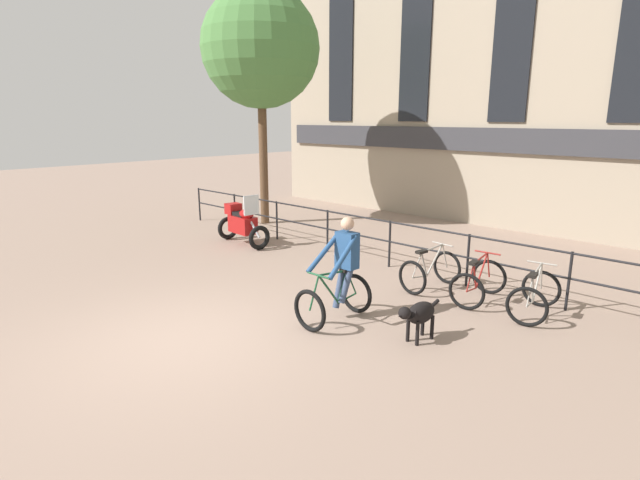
{
  "coord_description": "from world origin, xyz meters",
  "views": [
    {
      "loc": [
        6.25,
        -3.6,
        3.25
      ],
      "look_at": [
        0.1,
        2.86,
        1.05
      ],
      "focal_mm": 28.0,
      "sensor_mm": 36.0,
      "label": 1
    }
  ],
  "objects_px": {
    "parked_motorcycle": "(242,223)",
    "parked_bicycle_mid_left": "(478,282)",
    "parked_bicycle_mid_right": "(534,296)",
    "parked_bicycle_near_lamp": "(430,271)",
    "cyclist_with_bike": "(340,275)",
    "dog": "(419,314)"
  },
  "relations": [
    {
      "from": "parked_bicycle_mid_right",
      "to": "parked_motorcycle",
      "type": "bearing_deg",
      "value": -6.27
    },
    {
      "from": "dog",
      "to": "parked_bicycle_near_lamp",
      "type": "bearing_deg",
      "value": 124.24
    },
    {
      "from": "parked_motorcycle",
      "to": "parked_bicycle_mid_left",
      "type": "bearing_deg",
      "value": -82.04
    },
    {
      "from": "dog",
      "to": "parked_bicycle_near_lamp",
      "type": "distance_m",
      "value": 2.44
    },
    {
      "from": "cyclist_with_bike",
      "to": "dog",
      "type": "xyz_separation_m",
      "value": [
        1.4,
        0.17,
        -0.33
      ]
    },
    {
      "from": "parked_bicycle_near_lamp",
      "to": "parked_bicycle_mid_right",
      "type": "relative_size",
      "value": 0.99
    },
    {
      "from": "cyclist_with_bike",
      "to": "dog",
      "type": "bearing_deg",
      "value": 7.93
    },
    {
      "from": "parked_bicycle_near_lamp",
      "to": "parked_bicycle_mid_right",
      "type": "bearing_deg",
      "value": -172.95
    },
    {
      "from": "parked_bicycle_near_lamp",
      "to": "parked_bicycle_mid_left",
      "type": "relative_size",
      "value": 1.02
    },
    {
      "from": "parked_bicycle_mid_right",
      "to": "parked_bicycle_near_lamp",
      "type": "bearing_deg",
      "value": -8.73
    },
    {
      "from": "parked_bicycle_near_lamp",
      "to": "parked_bicycle_mid_left",
      "type": "distance_m",
      "value": 1.0
    },
    {
      "from": "dog",
      "to": "parked_bicycle_mid_right",
      "type": "relative_size",
      "value": 0.77
    },
    {
      "from": "parked_motorcycle",
      "to": "parked_bicycle_mid_left",
      "type": "relative_size",
      "value": 1.44
    },
    {
      "from": "cyclist_with_bike",
      "to": "parked_bicycle_near_lamp",
      "type": "height_order",
      "value": "cyclist_with_bike"
    },
    {
      "from": "parked_motorcycle",
      "to": "parked_bicycle_mid_right",
      "type": "relative_size",
      "value": 1.39
    },
    {
      "from": "cyclist_with_bike",
      "to": "parked_bicycle_mid_right",
      "type": "xyz_separation_m",
      "value": [
        2.27,
        2.34,
        -0.41
      ]
    },
    {
      "from": "dog",
      "to": "parked_bicycle_mid_right",
      "type": "height_order",
      "value": "parked_bicycle_mid_right"
    },
    {
      "from": "cyclist_with_bike",
      "to": "dog",
      "type": "height_order",
      "value": "cyclist_with_bike"
    },
    {
      "from": "cyclist_with_bike",
      "to": "parked_motorcycle",
      "type": "height_order",
      "value": "cyclist_with_bike"
    },
    {
      "from": "dog",
      "to": "parked_motorcycle",
      "type": "bearing_deg",
      "value": 171.06
    },
    {
      "from": "dog",
      "to": "parked_bicycle_mid_left",
      "type": "bearing_deg",
      "value": 100.15
    },
    {
      "from": "cyclist_with_bike",
      "to": "parked_bicycle_mid_left",
      "type": "height_order",
      "value": "cyclist_with_bike"
    }
  ]
}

